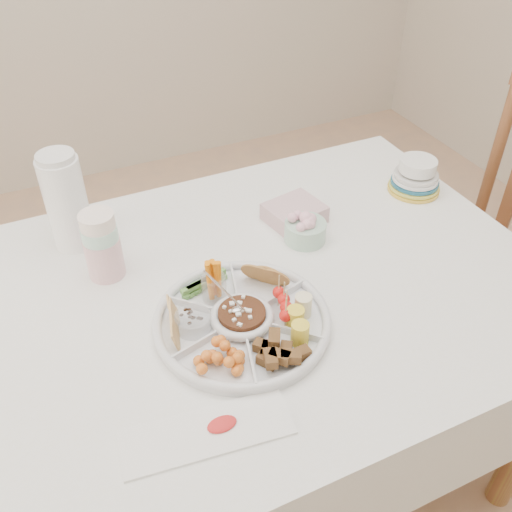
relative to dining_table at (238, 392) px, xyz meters
name	(u,v)px	position (x,y,z in m)	size (l,w,h in m)	color
floor	(241,466)	(0.00, 0.00, -0.38)	(4.00, 4.00, 0.00)	tan
dining_table	(238,392)	(0.00, 0.00, 0.00)	(1.52, 1.02, 0.76)	white
chair	(504,268)	(0.87, -0.03, 0.16)	(0.45, 0.45, 1.09)	brown
party_tray	(242,319)	(-0.03, -0.11, 0.40)	(0.38, 0.38, 0.04)	silver
bean_dip	(242,317)	(-0.03, -0.11, 0.41)	(0.10, 0.10, 0.04)	#381E13
tortillas	(262,275)	(0.06, -0.02, 0.42)	(0.09, 0.09, 0.06)	#945928
carrot_cucumber	(206,274)	(-0.06, 0.01, 0.44)	(0.11, 0.11, 0.10)	orange
pita_raisins	(181,319)	(-0.16, -0.08, 0.42)	(0.11, 0.11, 0.06)	#E7C382
cherries	(218,358)	(-0.12, -0.20, 0.42)	(0.10, 0.10, 0.04)	orange
granola_chunks	(282,350)	(0.00, -0.24, 0.42)	(0.11, 0.11, 0.05)	#3C2E17
banana_tomato	(301,300)	(0.09, -0.15, 0.44)	(0.12, 0.12, 0.10)	#E7E47F
cup_stack	(100,234)	(-0.26, 0.19, 0.50)	(0.09, 0.09, 0.24)	#B0BDAE
thermos	(66,200)	(-0.30, 0.34, 0.51)	(0.10, 0.10, 0.26)	white
flower_bowl	(305,227)	(0.24, 0.10, 0.42)	(0.11, 0.11, 0.08)	silver
napkin_stack	(294,213)	(0.26, 0.19, 0.40)	(0.14, 0.12, 0.05)	#D0A7AE
plate_stack	(416,176)	(0.65, 0.18, 0.43)	(0.15, 0.15, 0.10)	yellow
placemat	(207,432)	(-0.20, -0.33, 0.38)	(0.31, 0.10, 0.01)	white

